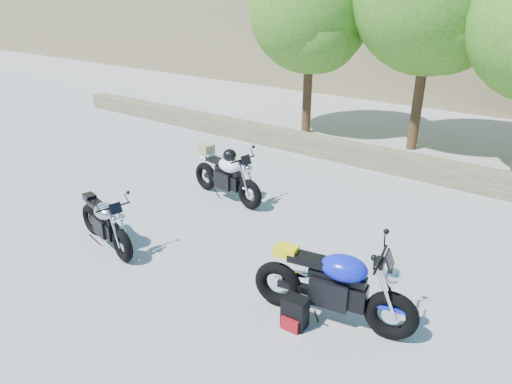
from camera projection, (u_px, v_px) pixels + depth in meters
ground at (213, 246)px, 8.00m from camera, size 90.00×90.00×0.00m
stone_wall at (354, 153)px, 11.92m from camera, size 22.00×0.55×0.50m
tree_decid_left at (313, 11)px, 13.10m from camera, size 3.67×3.67×5.62m
silver_bike at (105, 223)px, 7.83m from camera, size 1.84×0.65×0.93m
white_bike at (226, 174)px, 9.68m from camera, size 2.07×0.65×1.14m
blue_bike at (334, 286)px, 5.97m from camera, size 2.24×0.77×1.13m
backpack at (295, 313)px, 6.00m from camera, size 0.34×0.30×0.44m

